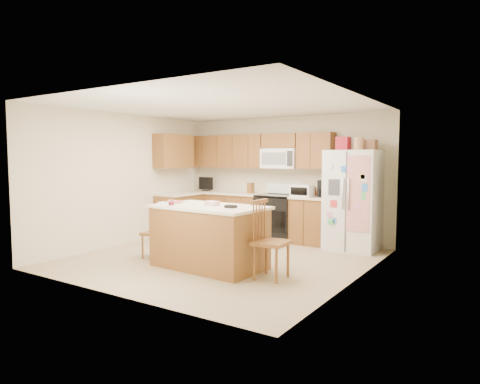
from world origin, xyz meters
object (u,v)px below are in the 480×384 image
Objects in this scene: windsor_chair_back at (233,232)px; windsor_chair_right at (269,242)px; refrigerator at (353,199)px; windsor_chair_left at (156,233)px; stove at (277,217)px; island at (209,236)px.

windsor_chair_back is 1.28m from windsor_chair_right.
windsor_chair_left is at bearing -136.36° from refrigerator.
refrigerator is at bearing 43.64° from windsor_chair_left.
windsor_chair_right is at bearing -64.06° from stove.
windsor_chair_left is at bearing -111.21° from stove.
refrigerator is 2.31m from windsor_chair_back.
stove is 0.63× the size of island.
refrigerator is at bearing -2.30° from stove.
island is 1.06m from windsor_chair_right.
refrigerator is 2.17× the size of windsor_chair_back.
refrigerator is 2.51m from windsor_chair_right.
windsor_chair_left is 0.94× the size of windsor_chair_back.
windsor_chair_back is (0.15, -1.83, -0.03)m from stove.
island is at bearing -0.76° from windsor_chair_left.
windsor_chair_right is (1.06, -0.03, 0.04)m from island.
windsor_chair_left is 0.82× the size of windsor_chair_right.
windsor_chair_right is (1.23, -2.52, 0.04)m from stove.
windsor_chair_back is at bearing 147.22° from windsor_chair_right.
refrigerator reaches higher than island.
island is 1.92× the size of windsor_chair_back.
refrigerator reaches higher than stove.
windsor_chair_back reaches higher than windsor_chair_left.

